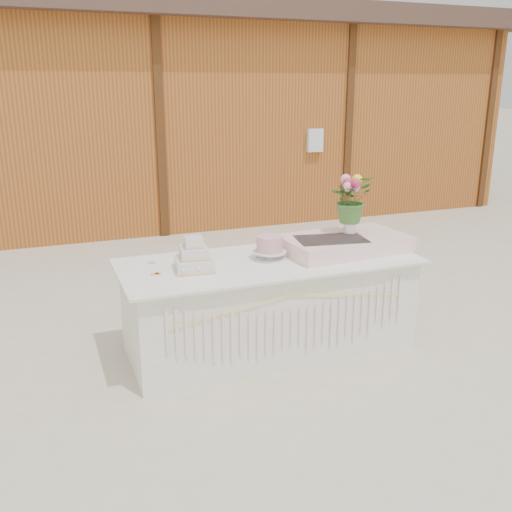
{
  "coord_description": "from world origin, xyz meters",
  "views": [
    {
      "loc": [
        -1.69,
        -4.04,
        2.12
      ],
      "look_at": [
        0.0,
        0.3,
        0.72
      ],
      "focal_mm": 40.0,
      "sensor_mm": 36.0,
      "label": 1
    }
  ],
  "objects": [
    {
      "name": "satin_runner",
      "position": [
        0.69,
        0.02,
        0.84
      ],
      "size": [
        1.08,
        0.68,
        0.13
      ],
      "primitive_type": "cube",
      "rotation": [
        0.0,
        0.0,
        0.07
      ],
      "color": "#FFCDCD",
      "rests_on": "cake_table"
    },
    {
      "name": "pink_cake_stand",
      "position": [
        0.01,
        0.02,
        0.88
      ],
      "size": [
        0.27,
        0.27,
        0.2
      ],
      "color": "silver",
      "rests_on": "cake_table"
    },
    {
      "name": "flower_vase",
      "position": [
        0.78,
        0.1,
        0.97
      ],
      "size": [
        0.1,
        0.1,
        0.14
      ],
      "primitive_type": "cylinder",
      "color": "silver",
      "rests_on": "satin_runner"
    },
    {
      "name": "wedding_cake",
      "position": [
        -0.63,
        -0.02,
        0.86
      ],
      "size": [
        0.32,
        0.32,
        0.26
      ],
      "rotation": [
        0.0,
        0.0,
        -0.13
      ],
      "color": "silver",
      "rests_on": "cake_table"
    },
    {
      "name": "cake_table",
      "position": [
        0.0,
        -0.0,
        0.39
      ],
      "size": [
        2.4,
        1.0,
        0.77
      ],
      "color": "white",
      "rests_on": "ground"
    },
    {
      "name": "barn",
      "position": [
        -0.01,
        5.99,
        1.68
      ],
      "size": [
        12.6,
        4.6,
        3.3
      ],
      "color": "#9C5C20",
      "rests_on": "ground"
    },
    {
      "name": "ground",
      "position": [
        0.0,
        0.0,
        0.0
      ],
      "size": [
        80.0,
        80.0,
        0.0
      ],
      "primitive_type": "plane",
      "color": "beige",
      "rests_on": "ground"
    },
    {
      "name": "bouquet",
      "position": [
        0.78,
        0.1,
        1.24
      ],
      "size": [
        0.45,
        0.42,
        0.4
      ],
      "primitive_type": "imported",
      "rotation": [
        0.0,
        0.0,
        0.35
      ],
      "color": "#376729",
      "rests_on": "flower_vase"
    },
    {
      "name": "loose_flowers",
      "position": [
        -0.95,
        0.13,
        0.78
      ],
      "size": [
        0.14,
        0.32,
        0.02
      ],
      "primitive_type": null,
      "rotation": [
        0.0,
        0.0,
        -0.05
      ],
      "color": "pink",
      "rests_on": "cake_table"
    }
  ]
}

